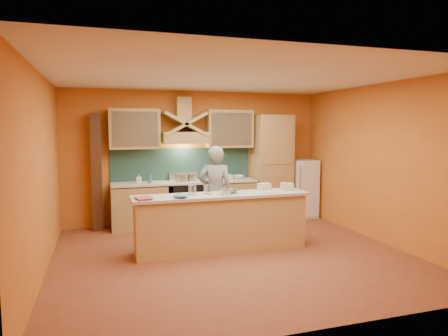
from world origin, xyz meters
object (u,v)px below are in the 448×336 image
object	(u,v)px
person	(215,193)
mixing_bowl	(229,191)
stove	(186,204)
fridge	(302,188)
kitchen_scale	(226,193)

from	to	relation	value
person	mixing_bowl	xyz separation A→B (m)	(0.03, -0.67, 0.13)
stove	fridge	size ratio (longest dim) A/B	0.69
stove	fridge	xyz separation A→B (m)	(2.70, 0.00, 0.20)
fridge	person	size ratio (longest dim) A/B	0.76
person	stove	bearing A→B (deg)	-57.86
stove	kitchen_scale	distance (m)	2.15
fridge	kitchen_scale	bearing A→B (deg)	-140.17
mixing_bowl	person	bearing A→B (deg)	92.97
fridge	person	world-z (taller)	person
fridge	mixing_bowl	size ratio (longest dim) A/B	4.56
kitchen_scale	mixing_bowl	distance (m)	0.23
stove	mixing_bowl	distance (m)	1.97
kitchen_scale	stove	bearing A→B (deg)	82.02
kitchen_scale	mixing_bowl	bearing A→B (deg)	46.10
kitchen_scale	mixing_bowl	size ratio (longest dim) A/B	0.40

